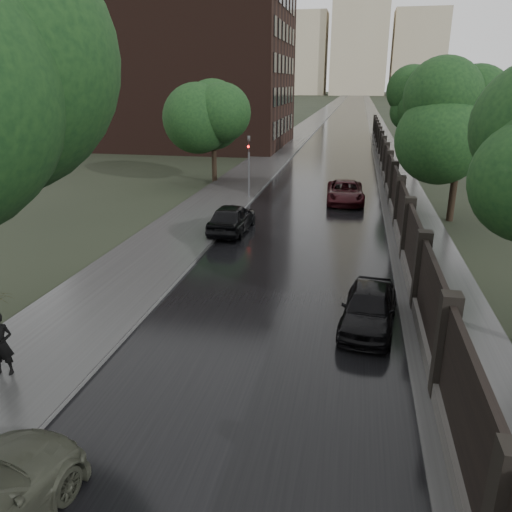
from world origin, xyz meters
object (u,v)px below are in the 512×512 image
(tree_right_c, at_px, (422,109))
(car_right_near, at_px, (369,307))
(hatchback_left, at_px, (232,218))
(traffic_light, at_px, (249,162))
(tree_left_far, at_px, (213,110))
(tree_right_b, at_px, (462,127))
(car_right_far, at_px, (345,192))

(tree_right_c, distance_m, car_right_near, 32.24)
(hatchback_left, bearing_deg, traffic_light, -83.07)
(tree_right_c, xyz_separation_m, traffic_light, (-11.80, -15.01, -2.55))
(tree_right_c, bearing_deg, tree_left_far, -147.17)
(tree_right_b, distance_m, traffic_light, 12.44)
(tree_right_c, relative_size, car_right_near, 1.81)
(tree_right_c, xyz_separation_m, car_right_far, (-5.73, -14.75, -4.28))
(tree_left_far, relative_size, tree_right_c, 1.05)
(tree_right_b, relative_size, traffic_light, 1.75)
(tree_right_c, relative_size, car_right_far, 1.46)
(tree_right_b, height_order, tree_right_c, same)
(tree_right_c, bearing_deg, car_right_near, -98.14)
(tree_left_far, bearing_deg, tree_right_b, -27.30)
(tree_right_b, relative_size, hatchback_left, 1.64)
(hatchback_left, bearing_deg, car_right_near, 127.01)
(tree_right_c, height_order, hatchback_left, tree_right_c)
(car_right_near, bearing_deg, car_right_far, 100.18)
(car_right_far, bearing_deg, car_right_near, -89.04)
(traffic_light, xyz_separation_m, car_right_near, (7.27, -16.62, -1.74))
(tree_left_far, xyz_separation_m, traffic_light, (3.70, -5.01, -2.84))
(tree_right_b, relative_size, tree_right_c, 1.00)
(hatchback_left, distance_m, car_right_far, 9.35)
(traffic_light, relative_size, hatchback_left, 0.94)
(tree_left_far, xyz_separation_m, tree_right_b, (15.50, -8.00, -0.29))
(traffic_light, height_order, car_right_near, traffic_light)
(hatchback_left, bearing_deg, tree_right_b, -156.81)
(traffic_light, height_order, car_right_far, traffic_light)
(car_right_far, bearing_deg, tree_right_c, 65.65)
(car_right_far, bearing_deg, tree_left_far, 150.93)
(tree_right_b, xyz_separation_m, traffic_light, (-11.80, 2.99, -2.55))
(car_right_far, bearing_deg, traffic_light, 179.24)
(tree_left_far, xyz_separation_m, car_right_near, (10.97, -21.63, -4.58))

